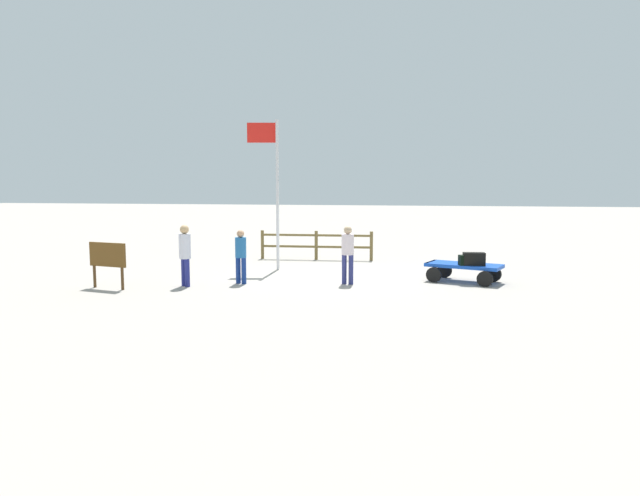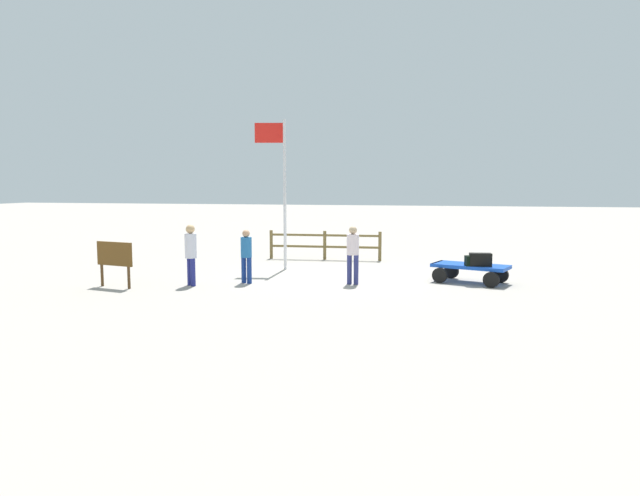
% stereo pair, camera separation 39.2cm
% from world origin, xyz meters
% --- Properties ---
extents(ground_plane, '(120.00, 120.00, 0.00)m').
position_xyz_m(ground_plane, '(0.00, 0.00, 0.00)').
color(ground_plane, '#A9A095').
extents(luggage_cart, '(2.32, 1.69, 0.54)m').
position_xyz_m(luggage_cart, '(-3.79, 0.47, 0.41)').
color(luggage_cart, '#1345B9').
rests_on(luggage_cart, ground).
extents(suitcase_olive, '(0.61, 0.40, 0.29)m').
position_xyz_m(suitcase_olive, '(-3.92, 0.76, 0.69)').
color(suitcase_olive, black).
rests_on(suitcase_olive, luggage_cart).
extents(suitcase_maroon, '(0.64, 0.35, 0.37)m').
position_xyz_m(suitcase_maroon, '(-4.06, 0.77, 0.73)').
color(suitcase_maroon, black).
rests_on(suitcase_maroon, luggage_cart).
extents(worker_lead, '(0.40, 0.40, 1.67)m').
position_xyz_m(worker_lead, '(-0.51, 1.45, 0.99)').
color(worker_lead, navy).
rests_on(worker_lead, ground).
extents(worker_trailing, '(0.40, 0.40, 1.55)m').
position_xyz_m(worker_trailing, '(2.52, 1.93, 0.89)').
color(worker_trailing, navy).
rests_on(worker_trailing, ground).
extents(worker_supervisor, '(0.46, 0.46, 1.73)m').
position_xyz_m(worker_supervisor, '(3.91, 2.64, 1.01)').
color(worker_supervisor, navy).
rests_on(worker_supervisor, ground).
extents(flagpole, '(1.04, 0.22, 4.96)m').
position_xyz_m(flagpole, '(2.32, -0.96, 3.04)').
color(flagpole, silver).
rests_on(flagpole, ground).
extents(signboard, '(1.20, 0.32, 1.27)m').
position_xyz_m(signboard, '(5.85, 3.36, 0.85)').
color(signboard, '#4C3319').
rests_on(signboard, ground).
extents(wooden_fence, '(4.29, 0.32, 1.09)m').
position_xyz_m(wooden_fence, '(1.40, -3.74, 0.63)').
color(wooden_fence, brown).
rests_on(wooden_fence, ground).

